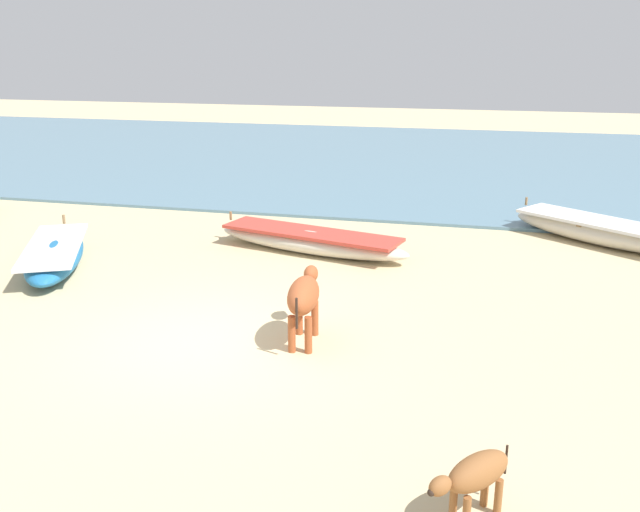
% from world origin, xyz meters
% --- Properties ---
extents(ground, '(80.00, 80.00, 0.00)m').
position_xyz_m(ground, '(0.00, 0.00, 0.00)').
color(ground, '#CCB789').
extents(sea_water, '(60.00, 20.00, 0.08)m').
position_xyz_m(sea_water, '(0.00, 17.94, 0.04)').
color(sea_water, slate).
rests_on(sea_water, ground).
extents(fishing_boat_0, '(2.59, 3.77, 0.72)m').
position_xyz_m(fishing_boat_0, '(-4.40, 2.66, 0.28)').
color(fishing_boat_0, '#1E669E').
rests_on(fishing_boat_0, ground).
extents(fishing_boat_2, '(4.75, 2.10, 0.68)m').
position_xyz_m(fishing_boat_2, '(0.43, 5.01, 0.26)').
color(fishing_boat_2, beige).
rests_on(fishing_boat_2, ground).
extents(fishing_boat_3, '(4.28, 3.51, 0.75)m').
position_xyz_m(fishing_boat_3, '(6.78, 7.28, 0.30)').
color(fishing_boat_3, beige).
rests_on(fishing_boat_3, ground).
extents(cow_adult_rust, '(0.58, 1.61, 1.04)m').
position_xyz_m(cow_adult_rust, '(1.54, 0.36, 0.75)').
color(cow_adult_rust, '#9E4C28').
rests_on(cow_adult_rust, ground).
extents(calf_near_brown, '(0.85, 0.95, 0.71)m').
position_xyz_m(calf_near_brown, '(4.23, -3.30, 0.51)').
color(calf_near_brown, brown).
rests_on(calf_near_brown, ground).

